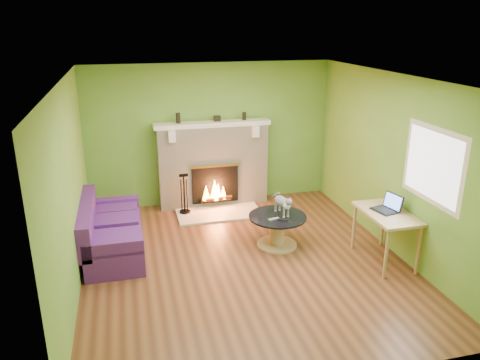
% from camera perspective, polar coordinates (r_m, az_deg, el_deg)
% --- Properties ---
extents(floor, '(5.00, 5.00, 0.00)m').
position_cam_1_polar(floor, '(6.85, 0.54, -9.88)').
color(floor, '#552C18').
rests_on(floor, ground).
extents(ceiling, '(5.00, 5.00, 0.00)m').
position_cam_1_polar(ceiling, '(6.04, 0.61, 12.27)').
color(ceiling, white).
rests_on(ceiling, wall_back).
extents(wall_back, '(5.00, 0.00, 5.00)m').
position_cam_1_polar(wall_back, '(8.68, -3.60, 5.56)').
color(wall_back, '#58882C').
rests_on(wall_back, floor).
extents(wall_front, '(5.00, 0.00, 5.00)m').
position_cam_1_polar(wall_front, '(4.15, 9.42, -10.15)').
color(wall_front, '#58882C').
rests_on(wall_front, floor).
extents(wall_left, '(0.00, 5.00, 5.00)m').
position_cam_1_polar(wall_left, '(6.19, -20.04, -1.13)').
color(wall_left, '#58882C').
rests_on(wall_left, floor).
extents(wall_right, '(0.00, 5.00, 5.00)m').
position_cam_1_polar(wall_right, '(7.21, 18.17, 1.84)').
color(wall_right, '#58882C').
rests_on(wall_right, floor).
extents(window_frame, '(0.00, 1.20, 1.20)m').
position_cam_1_polar(window_frame, '(6.42, 22.47, 1.64)').
color(window_frame, silver).
rests_on(window_frame, wall_right).
extents(window_pane, '(0.00, 1.06, 1.06)m').
position_cam_1_polar(window_pane, '(6.42, 22.42, 1.64)').
color(window_pane, white).
rests_on(window_pane, wall_right).
extents(fireplace, '(2.10, 0.46, 1.58)m').
position_cam_1_polar(fireplace, '(8.64, -3.31, 1.88)').
color(fireplace, beige).
rests_on(fireplace, floor).
extents(hearth, '(1.50, 0.75, 0.03)m').
position_cam_1_polar(hearth, '(8.42, -2.54, -4.05)').
color(hearth, beige).
rests_on(hearth, floor).
extents(mantel, '(2.10, 0.28, 0.08)m').
position_cam_1_polar(mantel, '(8.43, -3.38, 6.83)').
color(mantel, white).
rests_on(mantel, fireplace).
extents(sofa, '(0.85, 1.77, 0.79)m').
position_cam_1_polar(sofa, '(7.24, -15.55, -6.22)').
color(sofa, '#431A63').
rests_on(sofa, floor).
extents(coffee_table, '(0.88, 0.88, 0.50)m').
position_cam_1_polar(coffee_table, '(7.19, 4.56, -5.91)').
color(coffee_table, tan).
rests_on(coffee_table, floor).
extents(desk, '(0.59, 1.02, 0.75)m').
position_cam_1_polar(desk, '(6.91, 17.44, -4.47)').
color(desk, tan).
rests_on(desk, floor).
extents(cat, '(0.28, 0.57, 0.34)m').
position_cam_1_polar(cat, '(7.11, 5.12, -2.90)').
color(cat, slate).
rests_on(cat, coffee_table).
extents(remote_silver, '(0.18, 0.08, 0.02)m').
position_cam_1_polar(remote_silver, '(6.97, 4.13, -4.76)').
color(remote_silver, gray).
rests_on(remote_silver, coffee_table).
extents(remote_black, '(0.16, 0.12, 0.02)m').
position_cam_1_polar(remote_black, '(6.95, 5.23, -4.85)').
color(remote_black, black).
rests_on(remote_black, coffee_table).
extents(laptop, '(0.36, 0.39, 0.25)m').
position_cam_1_polar(laptop, '(6.86, 17.27, -2.67)').
color(laptop, black).
rests_on(laptop, desk).
extents(fire_tools, '(0.20, 0.20, 0.73)m').
position_cam_1_polar(fire_tools, '(8.34, -6.81, -1.61)').
color(fire_tools, black).
rests_on(fire_tools, hearth).
extents(mantel_vase_left, '(0.08, 0.08, 0.18)m').
position_cam_1_polar(mantel_vase_left, '(8.35, -7.56, 7.49)').
color(mantel_vase_left, black).
rests_on(mantel_vase_left, mantel).
extents(mantel_vase_right, '(0.07, 0.07, 0.14)m').
position_cam_1_polar(mantel_vase_right, '(8.56, 0.52, 7.81)').
color(mantel_vase_right, black).
rests_on(mantel_vase_right, mantel).
extents(mantel_box, '(0.12, 0.08, 0.10)m').
position_cam_1_polar(mantel_box, '(8.46, -2.81, 7.51)').
color(mantel_box, black).
rests_on(mantel_box, mantel).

